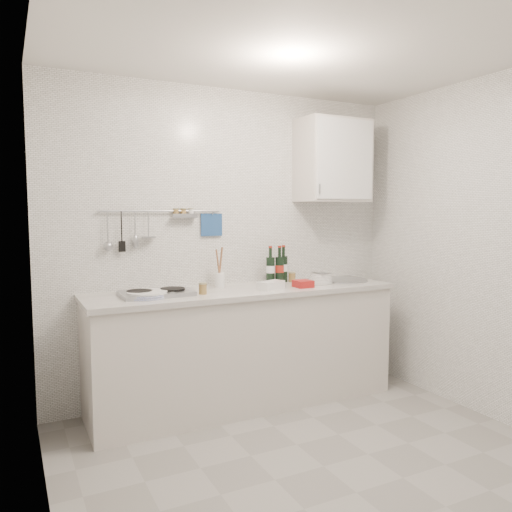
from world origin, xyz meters
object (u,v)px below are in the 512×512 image
Objects in this scene: wall_cabinet at (333,161)px; utensil_crock at (220,278)px; wine_bottles at (278,264)px; plate_stack_sink at (321,278)px; plate_stack_hob at (146,294)px.

utensil_crock is (-1.05, 0.02, -0.95)m from wall_cabinet.
utensil_crock reaches higher than wine_bottles.
wall_cabinet is at bearing -3.74° from wine_bottles.
wall_cabinet is 1.42m from utensil_crock.
plate_stack_sink is at bearing -29.96° from wine_bottles.
plate_stack_hob is at bearing -178.96° from plate_stack_sink.
wall_cabinet is at bearing -0.92° from utensil_crock.
plate_stack_hob is 0.94× the size of utensil_crock.
wall_cabinet is 2.32× the size of plate_stack_hob.
plate_stack_hob is at bearing -170.01° from wine_bottles.
wine_bottles reaches higher than plate_stack_sink.
plate_stack_sink is 0.73× the size of wine_bottles.
utensil_crock is at bearing -178.17° from wine_bottles.
plate_stack_hob is (-1.69, -0.17, -1.01)m from wall_cabinet.
wine_bottles reaches higher than plate_stack_hob.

